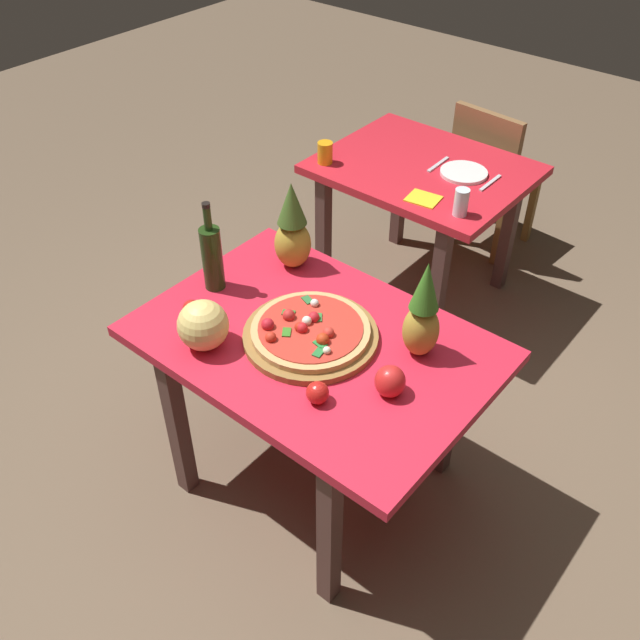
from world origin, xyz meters
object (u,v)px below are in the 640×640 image
object	(u,v)px
pizza_board	(311,336)
knife_utensil	(490,183)
dining_chair	(491,171)
tomato_beside_pepper	(317,393)
dinner_plate	(464,173)
bell_pepper	(390,381)
drinking_glass_water	(461,202)
napkin_folded	(423,199)
display_table	(315,359)
pineapple_right	(292,230)
tomato_near_board	(192,309)
fork_utensil	(438,164)
background_table	(422,187)
wine_bottle	(212,256)
pizza	(309,330)
melon	(203,325)
pineapple_left	(423,315)
drinking_glass_juice	(325,153)

from	to	relation	value
pizza_board	knife_utensil	size ratio (longest dim) A/B	2.56
dining_chair	pizza_board	world-z (taller)	dining_chair
tomato_beside_pepper	dinner_plate	size ratio (longest dim) A/B	0.33
bell_pepper	drinking_glass_water	bearing A→B (deg)	109.86
pizza_board	napkin_folded	bearing A→B (deg)	101.92
display_table	napkin_folded	size ratio (longest dim) A/B	8.52
dining_chair	pineapple_right	size ratio (longest dim) A/B	2.39
tomato_near_board	fork_utensil	bearing A→B (deg)	87.73
bell_pepper	drinking_glass_water	size ratio (longest dim) A/B	0.89
background_table	wine_bottle	size ratio (longest dim) A/B	2.71
dining_chair	tomato_near_board	bearing A→B (deg)	92.48
pizza	melon	world-z (taller)	melon
display_table	drinking_glass_water	size ratio (longest dim) A/B	9.99
bell_pepper	display_table	bearing A→B (deg)	172.58
dining_chair	bell_pepper	distance (m)	2.08
pizza_board	melon	bearing A→B (deg)	-135.33
melon	bell_pepper	world-z (taller)	melon
pineapple_left	knife_utensil	xyz separation A→B (m)	(-0.38, 1.16, -0.16)
pineapple_left	tomato_beside_pepper	xyz separation A→B (m)	(-0.11, -0.39, -0.13)
wine_bottle	melon	size ratio (longest dim) A/B	2.06
pizza_board	drinking_glass_water	size ratio (longest dim) A/B	3.86
pineapple_left	fork_utensil	world-z (taller)	pineapple_left
pizza_board	tomato_beside_pepper	bearing A→B (deg)	-45.55
pineapple_left	knife_utensil	distance (m)	1.23
tomato_beside_pepper	drinking_glass_water	bearing A→B (deg)	100.72
drinking_glass_juice	knife_utensil	bearing A→B (deg)	24.51
bell_pepper	napkin_folded	xyz separation A→B (m)	(-0.57, 1.06, -0.05)
wine_bottle	tomato_near_board	size ratio (longest dim) A/B	5.41
tomato_near_board	melon	bearing A→B (deg)	-27.16
dining_chair	dinner_plate	distance (m)	0.64
knife_utensil	background_table	bearing A→B (deg)	-171.80
pizza	fork_utensil	world-z (taller)	pizza
background_table	drinking_glass_water	xyz separation A→B (m)	(0.36, -0.27, 0.17)
background_table	fork_utensil	distance (m)	0.14
pizza_board	napkin_folded	xyz separation A→B (m)	(-0.22, 1.02, -0.01)
knife_utensil	pizza	bearing A→B (deg)	-87.81
melon	drinking_glass_water	size ratio (longest dim) A/B	1.44
bell_pepper	pizza_board	bearing A→B (deg)	174.03
pizza_board	tomato_beside_pepper	xyz separation A→B (m)	(0.20, -0.21, 0.02)
display_table	bell_pepper	world-z (taller)	bell_pepper
tomato_beside_pepper	knife_utensil	world-z (taller)	tomato_beside_pepper
melon	drinking_glass_water	distance (m)	1.29
pineapple_left	wine_bottle	bearing A→B (deg)	-167.07
melon	fork_utensil	world-z (taller)	melon
tomato_beside_pepper	dinner_plate	bearing A→B (deg)	104.58
bell_pepper	drinking_glass_juice	xyz separation A→B (m)	(-1.12, 1.05, 0.00)
dining_chair	melon	xyz separation A→B (m)	(0.07, -2.15, 0.34)
background_table	pizza	size ratio (longest dim) A/B	2.37
fork_utensil	knife_utensil	distance (m)	0.28
dining_chair	drinking_glass_water	xyz separation A→B (m)	(0.30, -0.89, 0.32)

